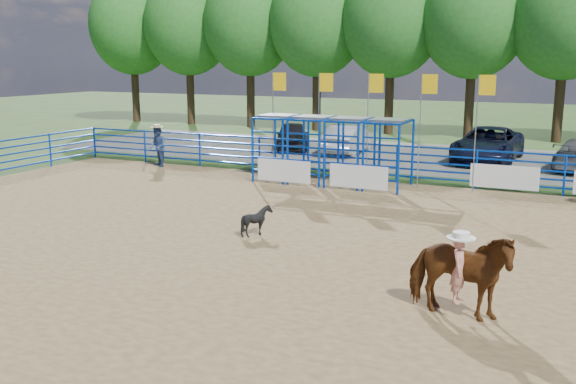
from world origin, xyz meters
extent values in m
plane|color=#365421|center=(0.00, 0.00, 0.00)|extent=(120.00, 120.00, 0.00)
cube|color=olive|center=(0.00, 0.00, 0.01)|extent=(30.00, 20.00, 0.02)
cube|color=slate|center=(0.00, 17.00, 0.01)|extent=(40.00, 10.00, 0.01)
imported|color=brown|center=(4.64, -2.48, 0.87)|extent=(2.08, 1.06, 1.70)
imported|color=red|center=(4.64, -2.48, 1.57)|extent=(0.33, 0.48, 1.25)
cylinder|color=white|center=(4.64, -2.48, 2.23)|extent=(0.54, 0.54, 0.12)
imported|color=black|center=(-1.37, 0.95, 0.44)|extent=(0.90, 0.84, 0.84)
imported|color=navy|center=(-10.64, 9.13, 0.92)|extent=(1.11, 1.07, 1.80)
cylinder|color=tan|center=(-10.64, 9.13, 1.82)|extent=(0.56, 0.56, 0.11)
imported|color=black|center=(-7.60, 16.84, 0.72)|extent=(3.23, 4.50, 1.42)
imported|color=#93969B|center=(-4.39, 16.73, 0.74)|extent=(1.65, 4.45, 1.45)
imported|color=black|center=(2.43, 16.95, 0.81)|extent=(2.87, 5.86, 1.60)
cube|color=white|center=(-3.80, 7.77, 0.55)|extent=(2.20, 0.04, 0.85)
cube|color=white|center=(-0.80, 7.77, 0.55)|extent=(2.20, 0.04, 0.85)
cube|color=white|center=(4.00, 9.96, 0.55)|extent=(2.40, 0.04, 0.85)
cylinder|color=#3F2B19|center=(-25.00, 26.00, 2.40)|extent=(0.56, 0.56, 4.80)
ellipsoid|color=#25621F|center=(-25.00, 26.00, 7.56)|extent=(6.40, 6.40, 7.36)
cylinder|color=#3F2B19|center=(-20.00, 26.00, 2.40)|extent=(0.56, 0.56, 4.80)
ellipsoid|color=#25621F|center=(-20.00, 26.00, 7.56)|extent=(6.40, 6.40, 7.36)
cylinder|color=#3F2B19|center=(-15.00, 26.00, 2.40)|extent=(0.56, 0.56, 4.80)
ellipsoid|color=#25621F|center=(-15.00, 26.00, 7.56)|extent=(6.40, 6.40, 7.36)
cylinder|color=#3F2B19|center=(-10.00, 26.00, 2.40)|extent=(0.56, 0.56, 4.80)
ellipsoid|color=#25621F|center=(-10.00, 26.00, 7.56)|extent=(6.40, 6.40, 7.36)
cylinder|color=#3F2B19|center=(-5.00, 26.00, 2.40)|extent=(0.56, 0.56, 4.80)
ellipsoid|color=#25621F|center=(-5.00, 26.00, 7.56)|extent=(6.40, 6.40, 7.36)
cylinder|color=#3F2B19|center=(0.00, 26.00, 2.40)|extent=(0.56, 0.56, 4.80)
ellipsoid|color=#25621F|center=(0.00, 26.00, 7.56)|extent=(6.40, 6.40, 7.36)
cylinder|color=#3F2B19|center=(5.00, 26.00, 2.40)|extent=(0.56, 0.56, 4.80)
ellipsoid|color=#25621F|center=(5.00, 26.00, 7.56)|extent=(6.40, 6.40, 7.36)
camera|label=1|loc=(6.54, -14.01, 4.76)|focal=40.00mm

